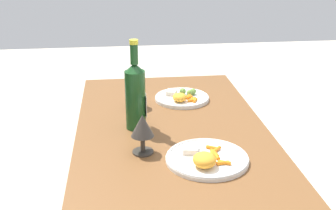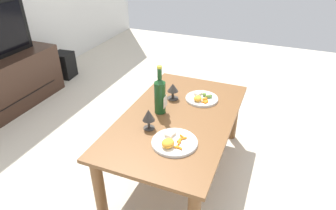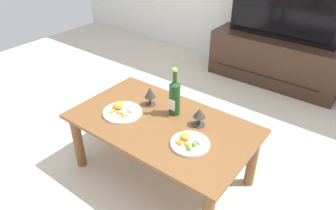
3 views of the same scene
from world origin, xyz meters
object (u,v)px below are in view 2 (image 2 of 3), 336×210
(goblet_left, at_px, (149,116))
(goblet_right, at_px, (173,89))
(dining_table, at_px, (178,126))
(dinner_plate_left, at_px, (174,142))
(wine_bottle, at_px, (160,94))
(floor_speaker, at_px, (64,65))
(dinner_plate_right, at_px, (202,98))

(goblet_left, distance_m, goblet_right, 0.41)
(dining_table, relative_size, goblet_left, 8.91)
(goblet_right, xyz_separation_m, dinner_plate_left, (-0.50, -0.20, -0.07))
(wine_bottle, relative_size, goblet_right, 2.74)
(goblet_left, bearing_deg, wine_bottle, 3.49)
(floor_speaker, xyz_separation_m, wine_bottle, (-1.02, -1.72, 0.45))
(floor_speaker, distance_m, dinner_plate_left, 2.36)
(goblet_left, bearing_deg, dinner_plate_right, -23.12)
(wine_bottle, relative_size, dinner_plate_right, 1.42)
(goblet_left, relative_size, dinner_plate_right, 0.58)
(wine_bottle, distance_m, goblet_left, 0.21)
(floor_speaker, height_order, goblet_left, goblet_left)
(dining_table, xyz_separation_m, dinner_plate_right, (0.28, -0.08, 0.09))
(floor_speaker, height_order, dinner_plate_left, dinner_plate_left)
(dining_table, xyz_separation_m, dinner_plate_left, (-0.29, -0.08, 0.09))
(wine_bottle, xyz_separation_m, dinner_plate_left, (-0.30, -0.21, -0.12))
(floor_speaker, relative_size, wine_bottle, 0.90)
(wine_bottle, xyz_separation_m, goblet_right, (0.21, -0.01, -0.05))
(floor_speaker, height_order, goblet_right, goblet_right)
(goblet_right, relative_size, dinner_plate_left, 0.46)
(goblet_left, bearing_deg, goblet_right, 0.00)
(dining_table, distance_m, goblet_left, 0.29)
(floor_speaker, relative_size, goblet_left, 2.21)
(goblet_left, distance_m, dinner_plate_right, 0.53)
(dining_table, xyz_separation_m, floor_speaker, (1.03, 1.85, -0.24))
(dinner_plate_right, bearing_deg, goblet_right, 107.57)
(dining_table, distance_m, goblet_right, 0.30)
(goblet_right, distance_m, dinner_plate_right, 0.23)
(floor_speaker, relative_size, dinner_plate_right, 1.27)
(wine_bottle, bearing_deg, floor_speaker, 59.32)
(dining_table, relative_size, dinner_plate_right, 5.14)
(dinner_plate_left, bearing_deg, dining_table, 15.26)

